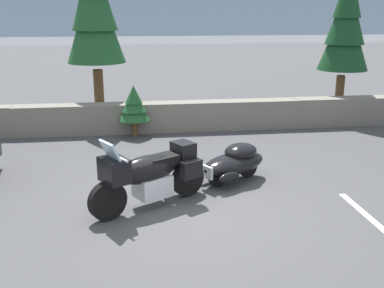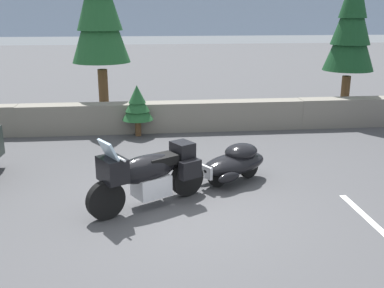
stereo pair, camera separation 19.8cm
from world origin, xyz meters
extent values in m
plane|color=#424244|center=(0.00, 0.00, 0.00)|extent=(80.00, 80.00, 0.00)
cube|color=slate|center=(0.00, 5.39, 0.41)|extent=(8.00, 0.57, 0.83)
cylinder|color=black|center=(-1.22, -0.20, 0.33)|extent=(0.64, 0.45, 0.66)
cylinder|color=black|center=(0.20, 0.64, 0.33)|extent=(0.64, 0.45, 0.66)
cube|color=silver|center=(-0.47, 0.25, 0.38)|extent=(0.74, 0.68, 0.36)
ellipsoid|color=black|center=(-0.55, 0.20, 0.71)|extent=(1.26, 0.99, 0.48)
cube|color=black|center=(-1.09, -0.12, 0.83)|extent=(0.57, 0.63, 0.40)
cube|color=#9EB7C6|center=(-1.13, -0.15, 1.16)|extent=(0.39, 0.47, 0.34)
cube|color=black|center=(-0.29, 0.35, 0.81)|extent=(0.67, 0.59, 0.16)
cube|color=black|center=(0.12, 0.59, 0.91)|extent=(0.48, 0.51, 0.28)
cube|color=black|center=(0.22, 0.30, 0.63)|extent=(0.43, 0.34, 0.32)
cube|color=black|center=(-0.08, 0.82, 0.63)|extent=(0.43, 0.34, 0.32)
cylinder|color=silver|center=(-1.05, -0.10, 1.06)|extent=(0.39, 0.62, 0.04)
cylinder|color=silver|center=(-1.18, -0.17, 0.58)|extent=(0.25, 0.19, 0.54)
cylinder|color=black|center=(0.85, 1.02, 0.22)|extent=(0.43, 0.31, 0.44)
cylinder|color=black|center=(1.56, 1.43, 0.22)|extent=(0.43, 0.31, 0.44)
ellipsoid|color=black|center=(1.20, 1.23, 0.38)|extent=(1.64, 1.35, 0.40)
ellipsoid|color=black|center=(1.36, 1.32, 0.60)|extent=(0.90, 0.85, 0.32)
cube|color=silver|center=(0.59, 0.87, 0.36)|extent=(0.21, 0.31, 0.24)
ellipsoid|color=black|center=(1.01, 0.74, 0.28)|extent=(0.52, 0.38, 0.20)
ellipsoid|color=black|center=(0.69, 1.29, 0.28)|extent=(0.52, 0.38, 0.20)
cylinder|color=silver|center=(0.26, 0.67, 0.27)|extent=(0.63, 0.40, 0.05)
cylinder|color=brown|center=(-1.75, 6.72, 0.81)|extent=(0.29, 0.29, 1.62)
cone|color=#1E5128|center=(-1.75, 6.72, 3.10)|extent=(1.71, 1.71, 2.55)
cylinder|color=brown|center=(5.77, 6.30, 0.68)|extent=(0.27, 0.27, 1.36)
cone|color=#143D1E|center=(5.77, 6.30, 2.61)|extent=(1.53, 1.53, 2.15)
cone|color=#143D1E|center=(5.77, 6.30, 3.25)|extent=(1.19, 1.19, 1.88)
cylinder|color=brown|center=(-0.72, 4.94, 0.20)|extent=(0.16, 0.16, 0.40)
cone|color=#1E5128|center=(-0.72, 4.94, 0.78)|extent=(0.85, 0.85, 0.64)
cone|color=#1E5128|center=(-0.72, 4.94, 0.97)|extent=(0.66, 0.66, 0.56)
cone|color=#1E5128|center=(-0.72, 4.94, 1.16)|extent=(0.47, 0.47, 0.48)
camera|label=1|loc=(-0.76, -7.12, 3.31)|focal=42.26mm
camera|label=2|loc=(-0.57, -7.14, 3.31)|focal=42.26mm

